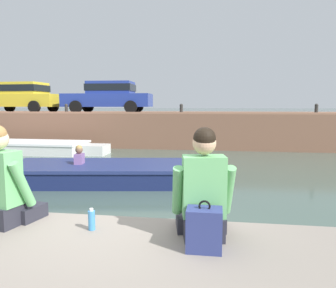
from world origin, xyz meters
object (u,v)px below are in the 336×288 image
boat_moored_west_white (28,147)px  mooring_bollard_east (316,109)px  car_left_inner_blue (109,96)px  person_seated_right (203,195)px  mooring_bollard_west (66,108)px  bottle_drink (92,220)px  person_seated_left (4,186)px  backpack_on_ledge (204,230)px  mooring_bollard_mid (181,108)px  car_leftmost_yellow (22,96)px  motorboat_passing (100,173)px

boat_moored_west_white → mooring_bollard_east: size_ratio=14.23×
car_left_inner_blue → person_seated_right: bearing=-68.3°
mooring_bollard_east → person_seated_right: 12.39m
mooring_bollard_east → boat_moored_west_white: bearing=-170.3°
mooring_bollard_west → bottle_drink: (5.79, -11.64, -0.91)m
car_left_inner_blue → bottle_drink: car_left_inner_blue is taller
person_seated_left → backpack_on_ledge: person_seated_left is taller
mooring_bollard_mid → person_seated_right: size_ratio=0.46×
boat_moored_west_white → bottle_drink: bearing=-55.7°
car_leftmost_yellow → mooring_bollard_mid: 8.66m
boat_moored_west_white → car_left_inner_blue: (2.36, 3.49, 2.19)m
mooring_bollard_east → person_seated_left: (-6.11, -11.61, -0.63)m
car_leftmost_yellow → bottle_drink: (8.93, -13.12, -1.52)m
mooring_bollard_west → bottle_drink: size_ratio=2.18×
car_leftmost_yellow → mooring_bollard_west: size_ratio=9.65×
mooring_bollard_mid → person_seated_left: mooring_bollard_mid is taller
person_seated_left → bottle_drink: bearing=-2.1°
mooring_bollard_west → person_seated_left: mooring_bollard_west is taller
person_seated_left → person_seated_right: size_ratio=1.00×
person_seated_left → backpack_on_ledge: bearing=-8.8°
motorboat_passing → mooring_bollard_mid: size_ratio=14.07×
car_left_inner_blue → bottle_drink: 13.87m
car_left_inner_blue → person_seated_right: size_ratio=4.56×
motorboat_passing → car_left_inner_blue: car_left_inner_blue is taller
car_leftmost_yellow → bottle_drink: size_ratio=21.06×
mooring_bollard_mid → person_seated_right: (1.44, -11.63, -0.63)m
motorboat_passing → bottle_drink: bottle_drink is taller
mooring_bollard_mid → boat_moored_west_white: bearing=-161.9°
mooring_bollard_west → mooring_bollard_mid: size_ratio=1.00×
car_left_inner_blue → mooring_bollard_mid: bearing=-21.3°
bottle_drink → car_left_inner_blue: bearing=107.8°
car_leftmost_yellow → car_left_inner_blue: same height
person_seated_right → backpack_on_ledge: (0.02, -0.28, -0.20)m
mooring_bollard_mid → bottle_drink: mooring_bollard_mid is taller
car_leftmost_yellow → mooring_bollard_west: 3.53m
car_left_inner_blue → mooring_bollard_west: car_left_inner_blue is taller
person_seated_right → bottle_drink: bearing=-179.4°
mooring_bollard_east → backpack_on_ledge: bearing=-109.4°
motorboat_passing → bottle_drink: 5.46m
motorboat_passing → car_left_inner_blue: 8.65m
boat_moored_west_white → mooring_bollard_mid: bearing=18.1°
mooring_bollard_mid → person_seated_left: (-0.46, -11.61, -0.63)m
boat_moored_west_white → backpack_on_ledge: 12.51m
mooring_bollard_west → backpack_on_ledge: bearing=-60.2°
motorboat_passing → mooring_bollard_west: (-3.97, 6.53, 1.58)m
car_leftmost_yellow → person_seated_left: (8.05, -13.09, -1.24)m
boat_moored_west_white → mooring_bollard_mid: mooring_bollard_mid is taller
motorboat_passing → backpack_on_ledge: (2.85, -5.37, 0.74)m
boat_moored_west_white → mooring_bollard_east: (11.79, 2.01, 1.58)m
car_left_inner_blue → mooring_bollard_east: size_ratio=9.88×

